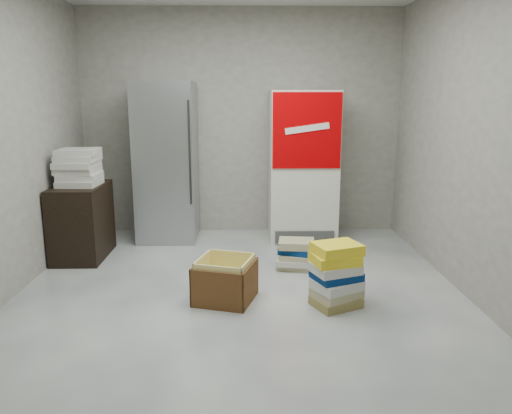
{
  "coord_description": "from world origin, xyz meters",
  "views": [
    {
      "loc": [
        0.05,
        -3.89,
        1.74
      ],
      "look_at": [
        0.15,
        0.7,
        0.71
      ],
      "focal_mm": 35.0,
      "sensor_mm": 36.0,
      "label": 1
    }
  ],
  "objects": [
    {
      "name": "phonebook_stack_side",
      "position": [
        0.57,
        0.97,
        0.15
      ],
      "size": [
        0.45,
        0.39,
        0.3
      ],
      "rotation": [
        0.0,
        0.0,
        -0.21
      ],
      "color": "tan",
      "rests_on": "ground"
    },
    {
      "name": "coke_cooler",
      "position": [
        0.75,
        2.12,
        0.9
      ],
      "size": [
        0.8,
        0.73,
        1.8
      ],
      "color": "silver",
      "rests_on": "ground"
    },
    {
      "name": "steel_fridge",
      "position": [
        -0.9,
        2.13,
        0.95
      ],
      "size": [
        0.7,
        0.72,
        1.9
      ],
      "color": "#A4A7AC",
      "rests_on": "ground"
    },
    {
      "name": "ground",
      "position": [
        0.0,
        0.0,
        0.0
      ],
      "size": [
        5.0,
        5.0,
        0.0
      ],
      "primitive_type": "plane",
      "color": "silver",
      "rests_on": "ground"
    },
    {
      "name": "room_shell",
      "position": [
        0.0,
        0.0,
        1.8
      ],
      "size": [
        4.04,
        5.04,
        2.82
      ],
      "color": "#A59E94",
      "rests_on": "ground"
    },
    {
      "name": "supply_box_stack",
      "position": [
        -1.72,
        1.4,
        0.99
      ],
      "size": [
        0.44,
        0.44,
        0.39
      ],
      "color": "silver",
      "rests_on": "wood_shelf"
    },
    {
      "name": "phonebook_stack_main",
      "position": [
        0.81,
        0.03,
        0.27
      ],
      "size": [
        0.48,
        0.44,
        0.55
      ],
      "rotation": [
        0.0,
        0.0,
        0.38
      ],
      "color": "olive",
      "rests_on": "ground"
    },
    {
      "name": "bucket_lid",
      "position": [
        -0.23,
        0.39,
        0.04
      ],
      "size": [
        0.34,
        0.34,
        0.07
      ],
      "primitive_type": "cylinder",
      "rotation": [
        0.0,
        0.0,
        -0.32
      ],
      "color": "gold",
      "rests_on": "ground"
    },
    {
      "name": "wood_shelf",
      "position": [
        -1.73,
        1.4,
        0.4
      ],
      "size": [
        0.5,
        0.8,
        0.8
      ],
      "primitive_type": "cube",
      "color": "black",
      "rests_on": "ground"
    },
    {
      "name": "cardboard_box",
      "position": [
        -0.13,
        0.17,
        0.16
      ],
      "size": [
        0.58,
        0.58,
        0.38
      ],
      "rotation": [
        0.0,
        0.0,
        -0.29
      ],
      "color": "yellow",
      "rests_on": "ground"
    }
  ]
}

